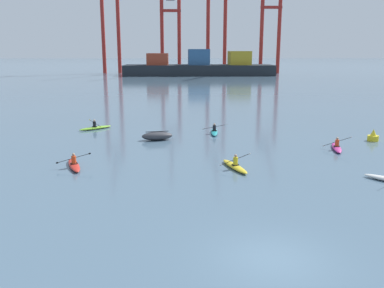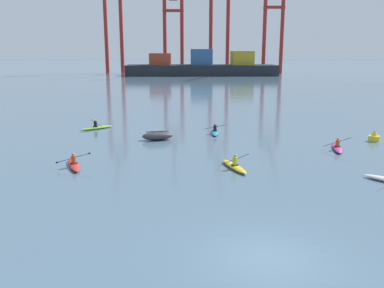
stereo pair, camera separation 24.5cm
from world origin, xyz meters
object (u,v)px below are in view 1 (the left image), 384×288
object	(u,v)px
capsized_dinghy	(157,136)
channel_buoy	(373,137)
kayak_teal	(214,132)
gantry_crane_east	(271,20)
gantry_crane_west	(110,12)
kayak_yellow	(235,166)
kayak_magenta	(337,147)
container_barge	(199,67)
gantry_crane_east_mid	(217,12)
kayak_lime	(95,128)
gantry_crane_west_mid	(170,21)
kayak_red	(74,164)

from	to	relation	value
capsized_dinghy	channel_buoy	distance (m)	18.13
capsized_dinghy	kayak_teal	size ratio (longest dim) A/B	0.81
gantry_crane_east	gantry_crane_west	bearing A→B (deg)	176.42
kayak_yellow	kayak_magenta	bearing A→B (deg)	30.21
capsized_dinghy	kayak_teal	xyz separation A→B (m)	(5.08, 2.68, -0.18)
container_barge	channel_buoy	world-z (taller)	container_barge
gantry_crane_east_mid	kayak_lime	distance (m)	104.61
gantry_crane_east_mid	kayak_lime	size ratio (longest dim) A/B	13.24
gantry_crane_west	kayak_yellow	world-z (taller)	gantry_crane_west
gantry_crane_west	kayak_lime	bearing A→B (deg)	-82.12
channel_buoy	kayak_lime	distance (m)	25.00
container_barge	gantry_crane_west_mid	bearing A→B (deg)	122.30
gantry_crane_west_mid	kayak_teal	size ratio (longest dim) A/B	10.54
gantry_crane_west	kayak_yellow	bearing A→B (deg)	-77.42
gantry_crane_west_mid	capsized_dinghy	distance (m)	108.35
gantry_crane_west_mid	kayak_lime	world-z (taller)	gantry_crane_west_mid
channel_buoy	gantry_crane_east_mid	bearing A→B (deg)	91.85
kayak_magenta	kayak_teal	bearing A→B (deg)	143.70
gantry_crane_east_mid	kayak_teal	size ratio (longest dim) A/B	11.60
gantry_crane_west	channel_buoy	bearing A→B (deg)	-70.24
capsized_dinghy	kayak_lime	xyz separation A→B (m)	(-6.17, 5.06, -0.18)
container_barge	kayak_magenta	world-z (taller)	container_barge
gantry_crane_east	kayak_magenta	xyz separation A→B (m)	(-17.91, -105.82, -16.65)
gantry_crane_east	kayak_red	world-z (taller)	gantry_crane_east
gantry_crane_west_mid	kayak_magenta	world-z (taller)	gantry_crane_west_mid
container_barge	gantry_crane_west_mid	size ratio (longest dim) A/B	1.25
kayak_magenta	kayak_red	bearing A→B (deg)	-167.21
gantry_crane_west	kayak_teal	size ratio (longest dim) A/B	11.30
gantry_crane_west	kayak_red	size ratio (longest dim) A/B	11.45
gantry_crane_east_mid	capsized_dinghy	bearing A→B (deg)	-97.89
gantry_crane_east_mid	kayak_red	world-z (taller)	gantry_crane_east_mid
gantry_crane_west_mid	channel_buoy	xyz separation A→B (m)	(18.67, -108.00, -16.55)
gantry_crane_east_mid	kayak_teal	distance (m)	105.29
channel_buoy	kayak_teal	distance (m)	13.51
gantry_crane_west_mid	kayak_red	size ratio (longest dim) A/B	10.68
container_barge	kayak_yellow	bearing A→B (deg)	-91.63
kayak_lime	capsized_dinghy	bearing A→B (deg)	-39.33
kayak_magenta	container_barge	bearing A→B (deg)	93.32
gantry_crane_east	kayak_teal	distance (m)	104.21
kayak_lime	kayak_yellow	world-z (taller)	kayak_yellow
kayak_yellow	gantry_crane_west_mid	bearing A→B (deg)	92.95
gantry_crane_east_mid	kayak_teal	bearing A→B (deg)	-95.31
kayak_magenta	gantry_crane_east_mid	bearing A→B (deg)	89.61
gantry_crane_east	capsized_dinghy	world-z (taller)	gantry_crane_east
channel_buoy	kayak_red	distance (m)	24.19
gantry_crane_west_mid	gantry_crane_east	distance (m)	32.79
gantry_crane_west_mid	capsized_dinghy	world-z (taller)	gantry_crane_west_mid
kayak_teal	gantry_crane_west_mid	bearing A→B (deg)	93.10
channel_buoy	kayak_lime	size ratio (longest dim) A/B	0.33
kayak_magenta	kayak_teal	size ratio (longest dim) A/B	1.00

